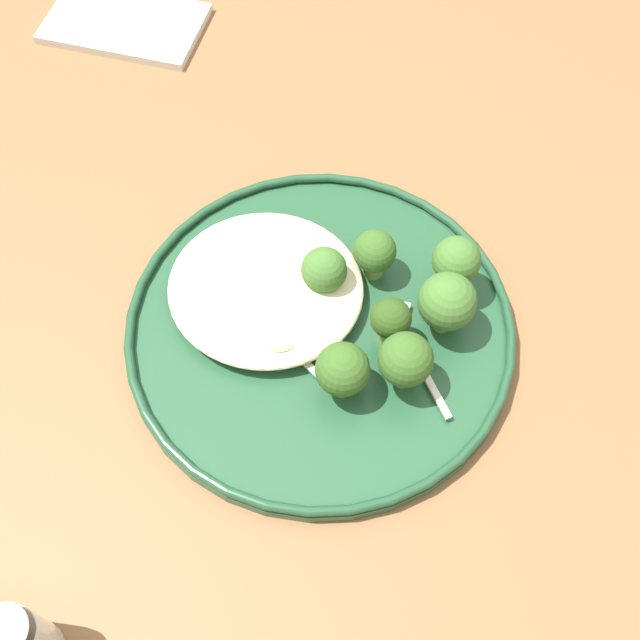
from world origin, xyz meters
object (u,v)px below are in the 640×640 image
Objects in this scene: seared_scallop_rear_pale at (264,271)px; folded_napkin at (125,23)px; broccoli_floret_beside_noodles at (447,302)px; broccoli_floret_near_rim at (405,360)px; dinner_plate at (320,328)px; broccoli_floret_right_tilted at (375,253)px; broccoli_floret_left_leaning at (390,320)px; broccoli_floret_front_edge at (343,370)px; broccoli_floret_split_head at (323,273)px; seared_scallop_left_edge at (282,251)px; pepper_shaker at (21,640)px; broccoli_floret_center_pile at (456,262)px; seared_scallop_tilted_round at (280,340)px; seared_scallop_tiny_bay at (254,231)px.

folded_napkin is (-0.22, 0.25, -0.02)m from seared_scallop_rear_pale.
broccoli_floret_beside_noodles is 1.06× the size of broccoli_floret_near_rim.
broccoli_floret_right_tilted is at bearing 64.57° from dinner_plate.
broccoli_floret_near_rim is (0.02, -0.03, 0.00)m from broccoli_floret_left_leaning.
dinner_plate is 6.48× the size of broccoli_floret_right_tilted.
broccoli_floret_front_edge is (0.00, -0.10, 0.00)m from broccoli_floret_right_tilted.
broccoli_floret_right_tilted is at bearing 115.05° from broccoli_floret_near_rim.
broccoli_floret_left_leaning is 1.01× the size of broccoli_floret_split_head.
broccoli_floret_left_leaning reaches higher than seared_scallop_rear_pale.
broccoli_floret_split_head is at bearing -3.19° from seared_scallop_rear_pale.
seared_scallop_left_edge is 0.39× the size of pepper_shaker.
broccoli_floret_near_rim is at bearing 51.98° from pepper_shaker.
broccoli_floret_left_leaning is at bearing 62.49° from broccoli_floret_front_edge.
folded_napkin is at bearing 142.55° from broccoli_floret_right_tilted.
dinner_plate is at bearing -80.42° from broccoli_floret_split_head.
broccoli_floret_front_edge is (-0.04, -0.02, -0.00)m from broccoli_floret_near_rim.
broccoli_floret_front_edge is at bearing -66.17° from broccoli_floret_split_head.
broccoli_floret_center_pile reaches higher than dinner_plate.
seared_scallop_left_edge is 0.50× the size of broccoli_floret_near_rim.
broccoli_floret_left_leaning is at bearing -147.34° from broccoli_floret_beside_noodles.
broccoli_floret_left_leaning reaches higher than dinner_plate.
seared_scallop_tilted_round is (-0.02, -0.02, 0.01)m from dinner_plate.
folded_napkin is at bearing 135.88° from broccoli_floret_split_head.
broccoli_floret_center_pile is at bearing 33.63° from dinner_plate.
folded_napkin is at bearing 147.58° from broccoli_floret_center_pile.
broccoli_floret_front_edge is 0.45m from folded_napkin.
seared_scallop_rear_pale is at bearing -161.37° from broccoli_floret_right_tilted.
broccoli_floret_right_tilted reaches higher than seared_scallop_rear_pale.
broccoli_floret_left_leaning is 0.72× the size of pepper_shaker.
broccoli_floret_beside_noodles is at bearing -12.26° from seared_scallop_left_edge.
dinner_plate is 5.95× the size of broccoli_floret_front_edge.
broccoli_floret_center_pile reaches higher than seared_scallop_rear_pale.
seared_scallop_tiny_bay is 0.03m from seared_scallop_left_edge.
seared_scallop_tilted_round is 0.25m from pepper_shaker.
broccoli_floret_split_head is (0.05, -0.00, 0.02)m from seared_scallop_rear_pale.
dinner_plate is at bearing -179.38° from broccoli_floret_left_leaning.
broccoli_floret_center_pile is (0.11, 0.08, 0.02)m from seared_scallop_tilted_round.
dinner_plate is at bearing 157.01° from broccoli_floret_near_rim.
broccoli_floret_front_edge is at bearing -89.91° from broccoli_floret_right_tilted.
broccoli_floret_front_edge is at bearing -48.40° from seared_scallop_tiny_bay.
seared_scallop_tilted_round is 1.20× the size of seared_scallop_rear_pale.
broccoli_floret_split_head is at bearing -137.42° from broccoli_floret_right_tilted.
broccoli_floret_left_leaning reaches higher than broccoli_floret_right_tilted.
pepper_shaker is at bearing -110.52° from broccoli_floret_split_head.
seared_scallop_rear_pale is (0.02, -0.03, 0.00)m from seared_scallop_tiny_bay.
seared_scallop_left_edge is at bearing 126.31° from broccoli_floret_front_edge.
broccoli_floret_beside_noodles reaches higher than seared_scallop_left_edge.
seared_scallop_left_edge is 0.17× the size of folded_napkin.
broccoli_floret_center_pile is at bearing 0.67° from broccoli_floret_right_tilted.
broccoli_floret_beside_noodles reaches higher than folded_napkin.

